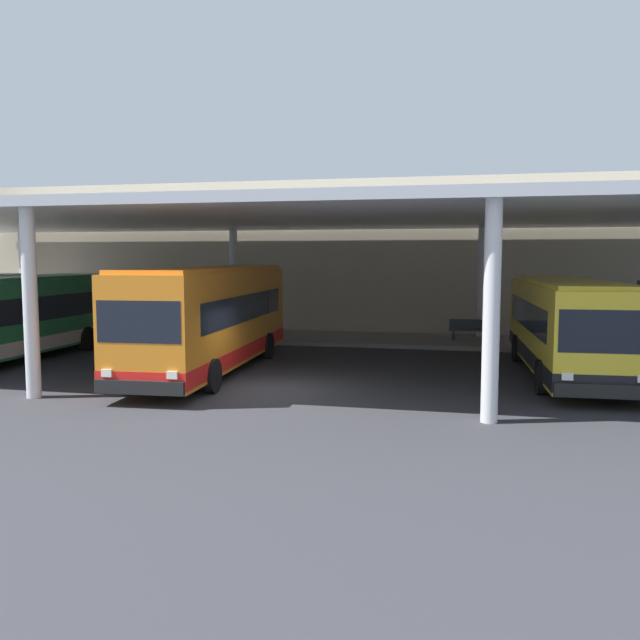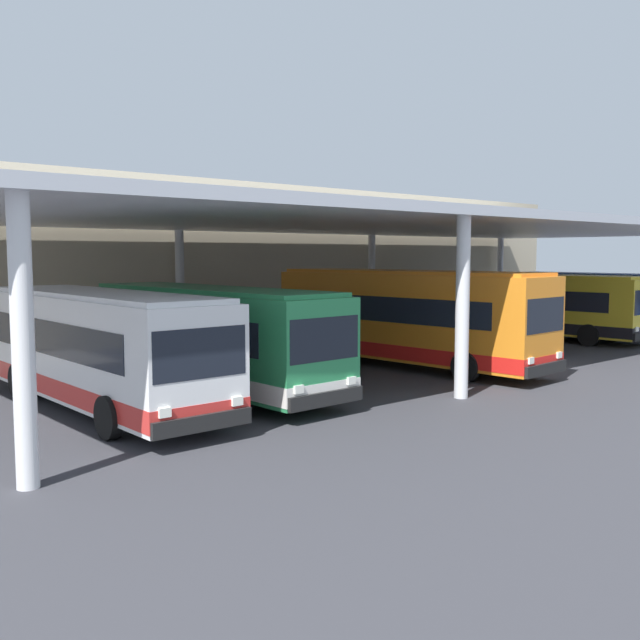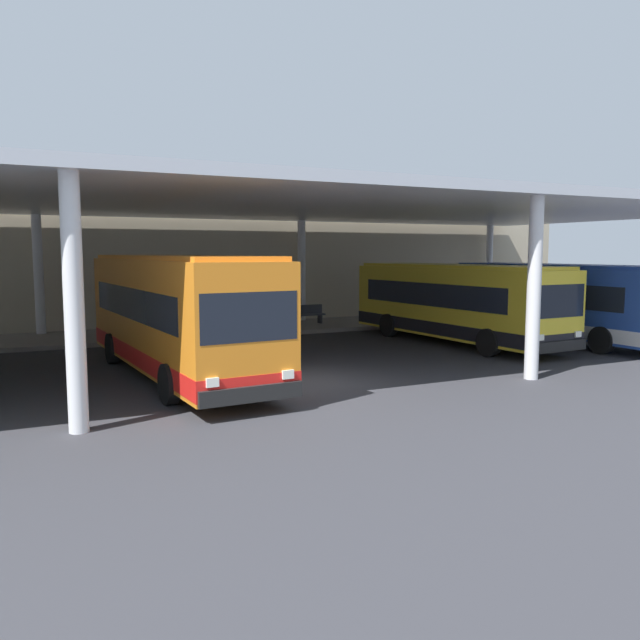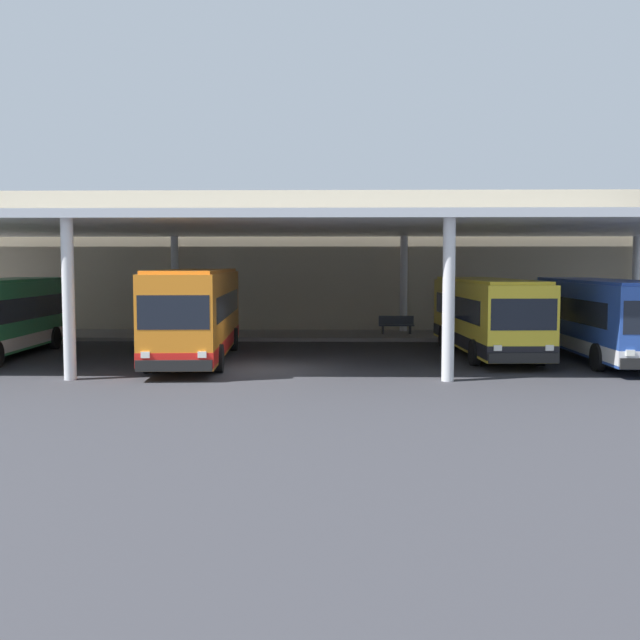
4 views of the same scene
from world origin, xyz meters
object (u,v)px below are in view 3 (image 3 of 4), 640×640
bus_middle_bay (175,314)px  bus_far_bay (455,302)px  bus_departing (558,301)px  bench_waiting (306,314)px

bus_middle_bay → bus_far_bay: size_ratio=1.08×
bus_far_bay → bus_departing: bearing=-18.0°
bus_departing → bench_waiting: bearing=129.7°
bus_departing → bus_far_bay: bearing=162.0°
bus_middle_bay → bus_departing: bus_middle_bay is taller
bus_departing → bench_waiting: 11.52m
bus_middle_bay → bus_far_bay: (11.73, 1.80, -0.19)m
bench_waiting → bus_departing: bearing=-50.3°
bus_far_bay → bench_waiting: bus_far_bay is taller
bench_waiting → bus_middle_bay: bearing=-133.0°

